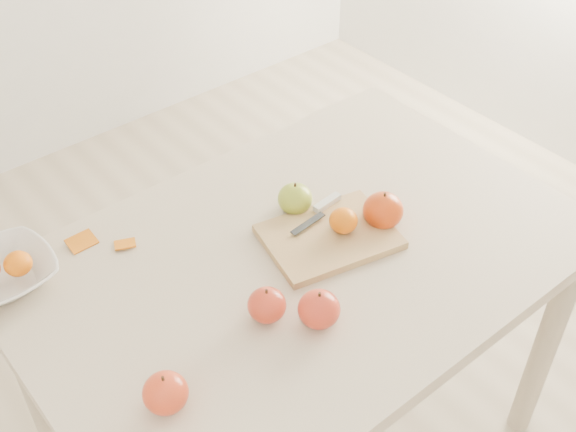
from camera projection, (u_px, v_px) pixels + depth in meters
table at (302, 285)px, 1.60m from camera, size 1.20×0.80×0.75m
cutting_board at (329, 237)px, 1.56m from camera, size 0.31×0.26×0.02m
board_tangerine at (343, 221)px, 1.54m from camera, size 0.06×0.06×0.05m
fruit_bowl at (3, 274)px, 1.45m from camera, size 0.21×0.21×0.05m
bowl_tangerine_far at (18, 263)px, 1.44m from camera, size 0.06×0.06×0.05m
orange_peel_a at (82, 243)px, 1.55m from camera, size 0.06×0.05×0.01m
orange_peel_b at (125, 245)px, 1.55m from camera, size 0.06×0.05×0.01m
paring_knife at (324, 206)px, 1.61m from camera, size 0.17×0.05×0.01m
apple_green at (295, 199)px, 1.61m from camera, size 0.08×0.08×0.07m
apple_red_e at (383, 210)px, 1.58m from camera, size 0.09×0.09×0.08m
apple_red_b at (267, 305)px, 1.37m from camera, size 0.08×0.08×0.07m
apple_red_d at (166, 393)px, 1.22m from camera, size 0.08×0.08×0.07m
apple_red_c at (319, 309)px, 1.36m from camera, size 0.08×0.08×0.07m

